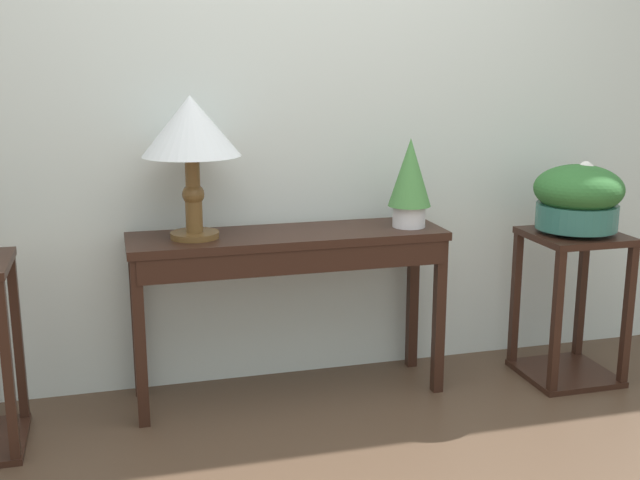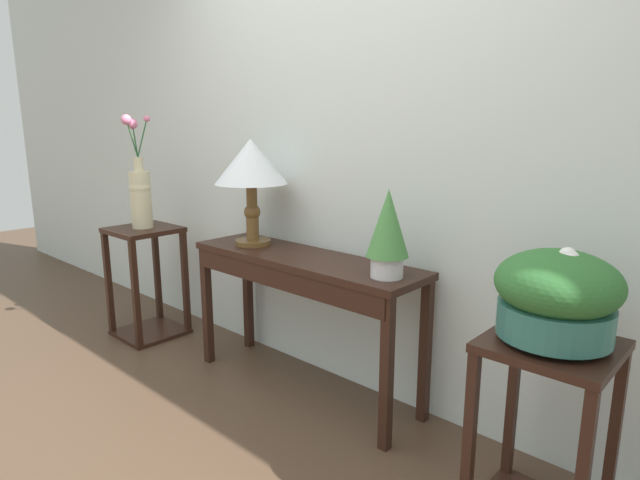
% 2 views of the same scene
% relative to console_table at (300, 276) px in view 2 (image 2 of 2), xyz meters
% --- Properties ---
extents(back_wall_with_art, '(9.00, 0.10, 2.80)m').
position_rel_console_table_xyz_m(back_wall_with_art, '(0.11, 0.30, 0.77)').
color(back_wall_with_art, silver).
rests_on(back_wall_with_art, ground).
extents(console_table, '(1.33, 0.37, 0.73)m').
position_rel_console_table_xyz_m(console_table, '(0.00, 0.00, 0.00)').
color(console_table, black).
rests_on(console_table, ground).
extents(table_lamp, '(0.40, 0.40, 0.57)m').
position_rel_console_table_xyz_m(table_lamp, '(-0.39, 0.02, 0.53)').
color(table_lamp, brown).
rests_on(table_lamp, console_table).
extents(potted_plant_on_console, '(0.18, 0.18, 0.39)m').
position_rel_console_table_xyz_m(potted_plant_on_console, '(0.53, -0.00, 0.31)').
color(potted_plant_on_console, silver).
rests_on(potted_plant_on_console, console_table).
extents(pedestal_stand_left, '(0.40, 0.40, 0.73)m').
position_rel_console_table_xyz_m(pedestal_stand_left, '(-1.28, -0.14, -0.26)').
color(pedestal_stand_left, black).
rests_on(pedestal_stand_left, ground).
extents(flower_vase_tall_left, '(0.14, 0.22, 0.71)m').
position_rel_console_table_xyz_m(flower_vase_tall_left, '(-1.28, -0.15, 0.34)').
color(flower_vase_tall_left, beige).
rests_on(flower_vase_tall_left, pedestal_stand_left).
extents(pedestal_stand_right, '(0.40, 0.40, 0.69)m').
position_rel_console_table_xyz_m(pedestal_stand_right, '(1.28, -0.13, -0.28)').
color(pedestal_stand_right, black).
rests_on(pedestal_stand_right, ground).
extents(planter_bowl_wide_right, '(0.39, 0.39, 0.32)m').
position_rel_console_table_xyz_m(planter_bowl_wide_right, '(1.28, -0.13, 0.22)').
color(planter_bowl_wide_right, '#2D665B').
rests_on(planter_bowl_wide_right, pedestal_stand_right).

